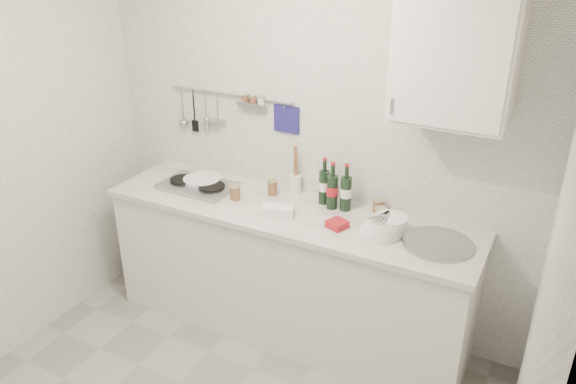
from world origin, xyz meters
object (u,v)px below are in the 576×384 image
object	(u,v)px
wall_cabinet	(457,55)
wine_bottles	(334,185)
plate_stack_hob	(201,181)
utensil_crock	(295,182)
plate_stack_sink	(385,226)

from	to	relation	value
wall_cabinet	wine_bottles	xyz separation A→B (m)	(-0.66, 0.05, -0.87)
wall_cabinet	plate_stack_hob	bearing A→B (deg)	-177.83
wine_bottles	utensil_crock	distance (m)	0.33
plate_stack_hob	wine_bottles	xyz separation A→B (m)	(0.95, 0.11, 0.13)
plate_stack_sink	wine_bottles	world-z (taller)	wine_bottles
wine_bottles	plate_stack_hob	bearing A→B (deg)	-173.45
wall_cabinet	plate_stack_hob	world-z (taller)	wall_cabinet
plate_stack_hob	utensil_crock	xyz separation A→B (m)	(0.64, 0.19, 0.06)
plate_stack_hob	plate_stack_sink	xyz separation A→B (m)	(1.36, -0.08, 0.03)
wall_cabinet	plate_stack_sink	distance (m)	1.02
plate_stack_hob	utensil_crock	size ratio (longest dim) A/B	0.84
plate_stack_hob	wine_bottles	distance (m)	0.97
wall_cabinet	plate_stack_hob	distance (m)	1.90
wine_bottles	utensil_crock	bearing A→B (deg)	166.24
plate_stack_hob	utensil_crock	bearing A→B (deg)	16.19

